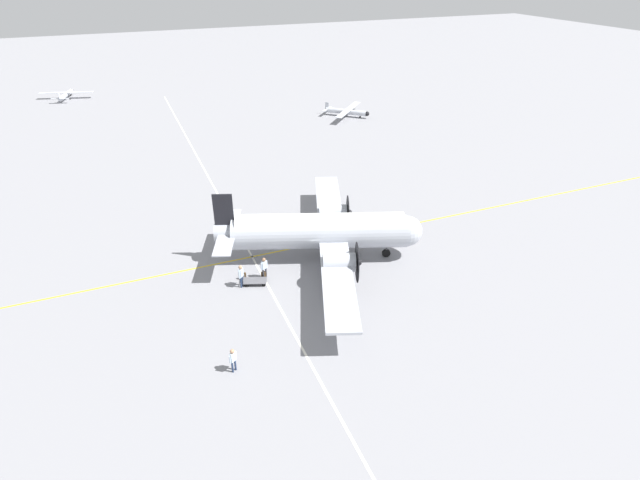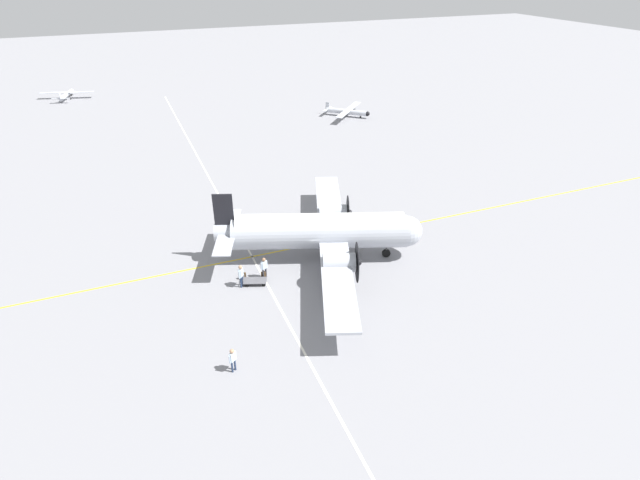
# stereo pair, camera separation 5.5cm
# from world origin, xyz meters

# --- Properties ---
(ground_plane) EXTENTS (300.00, 300.00, 0.00)m
(ground_plane) POSITION_xyz_m (0.00, 0.00, 0.00)
(ground_plane) COLOR gray
(apron_line_eastwest) EXTENTS (120.00, 0.16, 0.01)m
(apron_line_eastwest) POSITION_xyz_m (0.00, -2.29, 0.00)
(apron_line_eastwest) COLOR gold
(apron_line_eastwest) RESTS_ON ground_plane
(apron_line_northsouth) EXTENTS (0.16, 120.00, 0.01)m
(apron_line_northsouth) POSITION_xyz_m (5.16, 0.00, 0.00)
(apron_line_northsouth) COLOR silver
(apron_line_northsouth) RESTS_ON ground_plane
(airliner_main) EXTENTS (16.72, 23.32, 5.89)m
(airliner_main) POSITION_xyz_m (-0.42, 0.15, 2.55)
(airliner_main) COLOR #ADB2BC
(airliner_main) RESTS_ON ground_plane
(crew_foreground) EXTENTS (0.51, 0.36, 1.70)m
(crew_foreground) POSITION_xyz_m (9.65, 9.99, 1.04)
(crew_foreground) COLOR navy
(crew_foreground) RESTS_ON ground_plane
(passenger_boarding) EXTENTS (0.59, 0.34, 1.83)m
(passenger_boarding) POSITION_xyz_m (5.07, 1.13, 1.12)
(passenger_boarding) COLOR #2D2D33
(passenger_boarding) RESTS_ON ground_plane
(ramp_agent) EXTENTS (0.46, 0.50, 1.87)m
(ramp_agent) POSITION_xyz_m (7.00, 1.55, 1.15)
(ramp_agent) COLOR navy
(ramp_agent) RESTS_ON ground_plane
(suitcase_near_door) EXTENTS (0.44, 0.15, 0.56)m
(suitcase_near_door) POSITION_xyz_m (6.65, 0.60, 0.26)
(suitcase_near_door) COLOR #47331E
(suitcase_near_door) RESTS_ON ground_plane
(suitcase_upright_spare) EXTENTS (0.38, 0.16, 0.60)m
(suitcase_upright_spare) POSITION_xyz_m (5.15, 1.07, 0.28)
(suitcase_upright_spare) COLOR #47331E
(suitcase_upright_spare) RESTS_ON ground_plane
(baggage_cart) EXTENTS (1.98, 1.49, 0.56)m
(baggage_cart) POSITION_xyz_m (6.00, 1.60, 0.27)
(baggage_cart) COLOR #56565B
(baggage_cart) RESTS_ON ground_plane
(light_aircraft_distant) EXTENTS (7.46, 7.72, 1.88)m
(light_aircraft_distant) POSITION_xyz_m (-19.49, -36.68, 0.80)
(light_aircraft_distant) COLOR #B7BCC6
(light_aircraft_distant) RESTS_ON ground_plane
(light_aircraft_taxiing) EXTENTS (8.90, 6.78, 1.78)m
(light_aircraft_taxiing) POSITION_xyz_m (20.99, -64.90, 0.77)
(light_aircraft_taxiing) COLOR #B7BCC6
(light_aircraft_taxiing) RESTS_ON ground_plane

